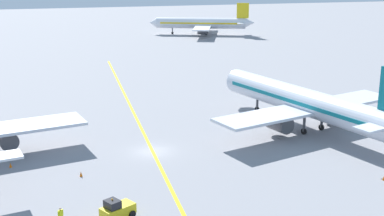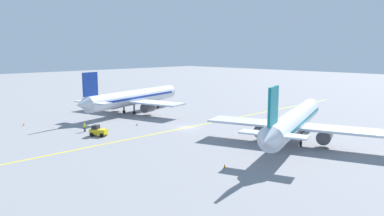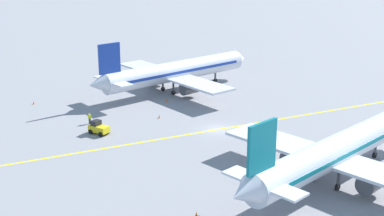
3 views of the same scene
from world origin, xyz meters
TOP-DOWN VIEW (x-y plane):
  - ground_plane at (0.00, 0.00)m, footprint 400.00×400.00m
  - apron_yellow_centreline at (0.00, 0.00)m, footprint 1.65×120.00m
  - airplane_adjacent_stand at (21.38, 3.51)m, footprint 28.22×34.64m
  - airplane_distant_taxiing at (32.58, 97.37)m, footprint 31.01×25.32m
  - baggage_tug_white at (-6.06, -16.23)m, footprint 3.35×2.85m
  - ground_crew_worker at (-10.87, -16.18)m, footprint 0.47×0.41m
  - traffic_cone_mid_apron at (-8.68, -5.65)m, footprint 0.32×0.32m
  - traffic_cone_by_wingtip at (-16.09, -1.17)m, footprint 0.32×0.32m
  - traffic_cone_far_edge at (21.78, -14.40)m, footprint 0.32×0.32m

SIDE VIEW (x-z plane):
  - ground_plane at x=0.00m, z-range 0.00..0.00m
  - apron_yellow_centreline at x=0.00m, z-range 0.00..0.01m
  - traffic_cone_mid_apron at x=-8.68m, z-range 0.00..0.55m
  - traffic_cone_by_wingtip at x=-16.09m, z-range 0.00..0.55m
  - traffic_cone_far_edge at x=21.78m, z-range 0.00..0.55m
  - baggage_tug_white at x=-6.06m, z-range -0.15..1.96m
  - ground_crew_worker at x=-10.87m, z-range 0.07..1.75m
  - airplane_distant_taxiing at x=32.58m, z-range -1.43..8.11m
  - airplane_adjacent_stand at x=21.38m, z-range -1.59..9.01m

